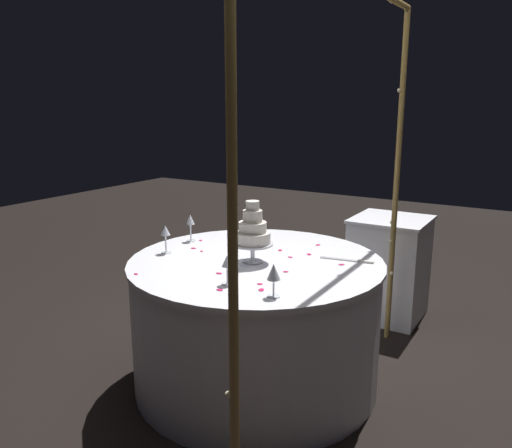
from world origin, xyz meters
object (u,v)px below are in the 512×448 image
(wine_glass_2, at_px, (165,232))
(cake_knife, at_px, (350,260))
(decorative_arch, at_px, (343,143))
(main_table, at_px, (256,321))
(tiered_cake, at_px, (253,232))
(wine_glass_3, at_px, (190,221))
(side_table, at_px, (389,268))
(wine_glass_1, at_px, (227,263))
(wine_glass_0, at_px, (274,273))

(wine_glass_2, xyz_separation_m, cake_knife, (-0.40, 0.97, -0.12))
(decorative_arch, relative_size, cake_knife, 7.26)
(cake_knife, bearing_deg, main_table, -60.93)
(decorative_arch, height_order, tiered_cake, decorative_arch)
(tiered_cake, distance_m, wine_glass_3, 0.59)
(side_table, xyz_separation_m, cake_knife, (1.06, 0.09, 0.36))
(main_table, distance_m, wine_glass_1, 0.62)
(side_table, xyz_separation_m, wine_glass_1, (1.71, -0.28, 0.46))
(wine_glass_3, xyz_separation_m, cake_knife, (-0.12, 1.00, -0.12))
(side_table, bearing_deg, decorative_arch, 5.27)
(main_table, distance_m, wine_glass_2, 0.72)
(side_table, relative_size, wine_glass_3, 4.44)
(wine_glass_2, height_order, wine_glass_3, wine_glass_3)
(wine_glass_0, distance_m, wine_glass_3, 1.06)
(decorative_arch, distance_m, main_table, 1.13)
(wine_glass_0, bearing_deg, decorative_arch, 162.89)
(wine_glass_0, relative_size, cake_knife, 0.52)
(wine_glass_3, height_order, cake_knife, wine_glass_3)
(tiered_cake, relative_size, wine_glass_0, 2.20)
(wine_glass_3, bearing_deg, wine_glass_2, 8.02)
(wine_glass_0, bearing_deg, main_table, -140.65)
(wine_glass_2, xyz_separation_m, wine_glass_3, (-0.28, -0.04, 0.00))
(decorative_arch, xyz_separation_m, side_table, (-1.31, -0.12, -1.01))
(main_table, height_order, cake_knife, cake_knife)
(wine_glass_1, bearing_deg, tiered_cake, -167.76)
(decorative_arch, distance_m, tiered_cake, 0.68)
(decorative_arch, relative_size, side_table, 2.83)
(tiered_cake, xyz_separation_m, cake_knife, (-0.30, 0.44, -0.17))
(decorative_arch, height_order, wine_glass_2, decorative_arch)
(wine_glass_0, bearing_deg, cake_knife, 171.58)
(wine_glass_0, relative_size, wine_glass_2, 0.94)
(wine_glass_0, height_order, cake_knife, wine_glass_0)
(main_table, relative_size, wine_glass_0, 9.15)
(wine_glass_1, bearing_deg, wine_glass_2, -112.60)
(tiered_cake, height_order, wine_glass_3, tiered_cake)
(wine_glass_1, distance_m, cake_knife, 0.75)
(wine_glass_2, bearing_deg, main_table, 106.42)
(wine_glass_0, height_order, wine_glass_3, wine_glass_3)
(side_table, relative_size, wine_glass_2, 4.61)
(side_table, distance_m, wine_glass_1, 1.79)
(tiered_cake, bearing_deg, main_table, -172.02)
(main_table, xyz_separation_m, side_table, (-1.31, 0.36, 0.01))
(tiered_cake, xyz_separation_m, wine_glass_2, (0.11, -0.52, -0.05))
(side_table, distance_m, tiered_cake, 1.50)
(side_table, distance_m, cake_knife, 1.12)
(tiered_cake, bearing_deg, side_table, 165.34)
(decorative_arch, bearing_deg, wine_glass_3, -97.07)
(main_table, relative_size, wine_glass_3, 8.25)
(cake_knife, bearing_deg, wine_glass_1, -29.46)
(wine_glass_2, distance_m, wine_glass_3, 0.28)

